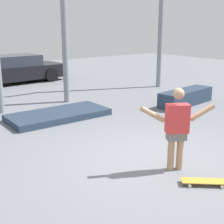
{
  "coord_description": "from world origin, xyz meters",
  "views": [
    {
      "loc": [
        -4.19,
        -3.9,
        2.54
      ],
      "look_at": [
        -0.01,
        1.37,
        0.68
      ],
      "focal_mm": 50.0,
      "sensor_mm": 36.0,
      "label": 1
    }
  ],
  "objects_px": {
    "grind_box": "(186,97)",
    "parked_car_black": "(14,69)",
    "skateboard": "(205,181)",
    "skateboarder": "(177,126)",
    "manual_pad": "(59,115)"
  },
  "relations": [
    {
      "from": "grind_box",
      "to": "parked_car_black",
      "type": "height_order",
      "value": "parked_car_black"
    },
    {
      "from": "skateboard",
      "to": "grind_box",
      "type": "relative_size",
      "value": 0.31
    },
    {
      "from": "skateboard",
      "to": "parked_car_black",
      "type": "bearing_deg",
      "value": 125.76
    },
    {
      "from": "grind_box",
      "to": "parked_car_black",
      "type": "xyz_separation_m",
      "value": [
        -2.91,
        7.64,
        0.37
      ]
    },
    {
      "from": "skateboard",
      "to": "grind_box",
      "type": "xyz_separation_m",
      "value": [
        4.18,
        3.75,
        0.18
      ]
    },
    {
      "from": "parked_car_black",
      "to": "skateboard",
      "type": "bearing_deg",
      "value": -99.07
    },
    {
      "from": "grind_box",
      "to": "parked_car_black",
      "type": "relative_size",
      "value": 0.5
    },
    {
      "from": "skateboarder",
      "to": "parked_car_black",
      "type": "height_order",
      "value": "skateboarder"
    },
    {
      "from": "skateboard",
      "to": "manual_pad",
      "type": "xyz_separation_m",
      "value": [
        0.04,
        4.98,
        0.03
      ]
    },
    {
      "from": "manual_pad",
      "to": "skateboard",
      "type": "bearing_deg",
      "value": -90.44
    },
    {
      "from": "grind_box",
      "to": "skateboard",
      "type": "bearing_deg",
      "value": -138.1
    },
    {
      "from": "skateboard",
      "to": "skateboarder",
      "type": "bearing_deg",
      "value": 126.63
    },
    {
      "from": "grind_box",
      "to": "manual_pad",
      "type": "xyz_separation_m",
      "value": [
        -4.14,
        1.22,
        -0.16
      ]
    },
    {
      "from": "skateboard",
      "to": "manual_pad",
      "type": "height_order",
      "value": "manual_pad"
    },
    {
      "from": "skateboarder",
      "to": "skateboard",
      "type": "height_order",
      "value": "skateboarder"
    }
  ]
}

